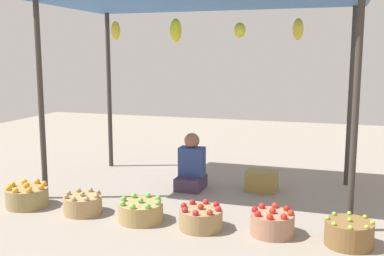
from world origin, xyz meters
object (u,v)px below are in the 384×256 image
(vendor_person, at_px, (191,168))
(basket_green_apples, at_px, (141,211))
(basket_limes, at_px, (349,233))
(basket_red_tomatoes, at_px, (272,223))
(basket_potatoes, at_px, (83,204))
(basket_red_apples, at_px, (201,218))
(wooden_crate_near_vendor, at_px, (262,181))
(basket_oranges, at_px, (27,196))

(vendor_person, height_order, basket_green_apples, vendor_person)
(basket_limes, bearing_deg, basket_red_tomatoes, 175.99)
(vendor_person, bearing_deg, basket_green_apples, -96.72)
(basket_limes, bearing_deg, basket_potatoes, 179.45)
(basket_red_apples, bearing_deg, vendor_person, 111.39)
(vendor_person, xyz_separation_m, basket_red_tomatoes, (1.29, -1.32, -0.18))
(wooden_crate_near_vendor, bearing_deg, vendor_person, -167.90)
(wooden_crate_near_vendor, bearing_deg, basket_red_tomatoes, -77.08)
(basket_red_tomatoes, bearing_deg, basket_oranges, -179.93)
(basket_red_apples, distance_m, basket_limes, 1.50)
(vendor_person, height_order, wooden_crate_near_vendor, vendor_person)
(basket_limes, xyz_separation_m, wooden_crate_near_vendor, (-1.10, 1.58, 0.01))
(vendor_person, xyz_separation_m, basket_red_apples, (0.55, -1.39, -0.18))
(basket_oranges, bearing_deg, basket_red_tomatoes, 0.07)
(basket_green_apples, distance_m, basket_red_apples, 0.71)
(basket_potatoes, distance_m, basket_red_tomatoes, 2.20)
(basket_red_apples, bearing_deg, basket_green_apples, 178.39)
(basket_red_apples, bearing_deg, basket_potatoes, 178.29)
(basket_red_tomatoes, height_order, wooden_crate_near_vendor, basket_red_tomatoes)
(basket_oranges, distance_m, basket_potatoes, 0.79)
(basket_red_tomatoes, bearing_deg, wooden_crate_near_vendor, 102.92)
(basket_green_apples, bearing_deg, basket_red_tomatoes, 1.87)
(vendor_person, xyz_separation_m, basket_green_apples, (-0.16, -1.37, -0.19))
(basket_red_tomatoes, bearing_deg, basket_limes, -4.01)
(basket_red_tomatoes, distance_m, wooden_crate_near_vendor, 1.57)
(basket_potatoes, height_order, wooden_crate_near_vendor, wooden_crate_near_vendor)
(vendor_person, height_order, basket_limes, vendor_person)
(basket_oranges, bearing_deg, basket_green_apples, -1.64)
(vendor_person, relative_size, basket_oranges, 1.54)
(vendor_person, height_order, basket_potatoes, vendor_person)
(basket_green_apples, height_order, wooden_crate_near_vendor, basket_green_apples)
(wooden_crate_near_vendor, bearing_deg, basket_oranges, -149.90)
(basket_green_apples, distance_m, basket_limes, 2.21)
(vendor_person, bearing_deg, wooden_crate_near_vendor, 12.10)
(basket_potatoes, xyz_separation_m, basket_limes, (2.96, -0.03, 0.01))
(basket_red_apples, xyz_separation_m, basket_red_tomatoes, (0.75, 0.07, 0.01))
(basket_green_apples, xyz_separation_m, wooden_crate_near_vendor, (1.11, 1.57, 0.02))
(basket_potatoes, relative_size, basket_green_apples, 0.89)
(basket_limes, relative_size, wooden_crate_near_vendor, 1.12)
(wooden_crate_near_vendor, bearing_deg, basket_green_apples, -125.10)
(basket_oranges, relative_size, basket_red_tomatoes, 1.12)
(vendor_person, distance_m, basket_limes, 2.47)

